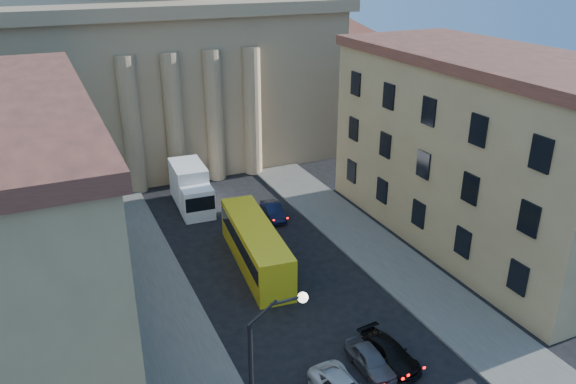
# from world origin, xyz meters

# --- Properties ---
(sidewalk_left) EXTENTS (5.00, 60.00, 0.15)m
(sidewalk_left) POSITION_xyz_m (-8.50, 18.00, 0.07)
(sidewalk_left) COLOR #514F4A
(sidewalk_left) RESTS_ON ground
(sidewalk_right) EXTENTS (5.00, 60.00, 0.15)m
(sidewalk_right) POSITION_xyz_m (8.50, 18.00, 0.07)
(sidewalk_right) COLOR #514F4A
(sidewalk_right) RESTS_ON ground
(church) EXTENTS (68.02, 28.76, 36.60)m
(church) POSITION_xyz_m (0.00, 55.47, 11.88)
(church) COLOR #917959
(church) RESTS_ON ground
(building_right) EXTENTS (11.60, 26.60, 14.70)m
(building_right) POSITION_xyz_m (17.00, 22.00, 7.42)
(building_right) COLOR tan
(building_right) RESTS_ON ground
(street_lamp) EXTENTS (2.62, 0.44, 8.83)m
(street_lamp) POSITION_xyz_m (-6.97, 8.00, 5.29)
(street_lamp) COLOR black
(street_lamp) RESTS_ON ground
(car_right_mid) EXTENTS (2.20, 4.39, 1.23)m
(car_right_mid) POSITION_xyz_m (2.13, 11.77, 0.61)
(car_right_mid) COLOR black
(car_right_mid) RESTS_ON ground
(car_right_far) EXTENTS (1.52, 3.75, 1.28)m
(car_right_far) POSITION_xyz_m (0.80, 11.68, 0.64)
(car_right_far) COLOR #4D4D52
(car_right_far) RESTS_ON ground
(car_right_distant) EXTENTS (1.81, 4.06, 1.29)m
(car_right_distant) POSITION_xyz_m (3.50, 31.70, 0.65)
(car_right_distant) COLOR black
(car_right_distant) RESTS_ON ground
(city_bus) EXTENTS (3.69, 11.43, 3.16)m
(city_bus) POSITION_xyz_m (-0.80, 24.86, 1.70)
(city_bus) COLOR yellow
(city_bus) RESTS_ON ground
(box_truck) EXTENTS (3.04, 7.01, 3.78)m
(box_truck) POSITION_xyz_m (-2.27, 36.91, 1.79)
(box_truck) COLOR white
(box_truck) RESTS_ON ground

